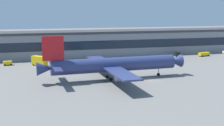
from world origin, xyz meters
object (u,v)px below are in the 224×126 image
(airliner, at_px, (113,65))
(baggage_tug, at_px, (8,63))
(belt_loader, at_px, (204,54))
(crew_van, at_px, (178,54))
(catering_truck, at_px, (40,60))
(follow_me_car, at_px, (53,59))

(airliner, distance_m, baggage_tug, 52.88)
(airliner, distance_m, belt_loader, 71.20)
(crew_van, relative_size, belt_loader, 0.84)
(baggage_tug, relative_size, belt_loader, 0.58)
(catering_truck, bearing_deg, baggage_tug, 160.41)
(crew_van, distance_m, follow_me_car, 63.30)
(crew_van, height_order, follow_me_car, crew_van)
(airliner, xyz_separation_m, baggage_tug, (-36.90, 37.65, -4.06))
(catering_truck, bearing_deg, crew_van, 6.10)
(baggage_tug, distance_m, follow_me_car, 20.25)
(crew_van, bearing_deg, baggage_tug, -178.16)
(belt_loader, bearing_deg, crew_van, 169.51)
(follow_me_car, bearing_deg, airliner, -67.70)
(follow_me_car, height_order, catering_truck, catering_truck)
(belt_loader, distance_m, catering_truck, 83.89)
(baggage_tug, xyz_separation_m, belt_loader, (97.15, 0.09, 0.07))
(crew_van, xyz_separation_m, follow_me_car, (-63.29, 1.20, -0.37))
(airliner, distance_m, crew_van, 61.48)
(airliner, height_order, follow_me_car, airliner)
(baggage_tug, distance_m, belt_loader, 97.15)
(follow_me_car, xyz_separation_m, catering_truck, (-6.47, -8.64, 1.20))
(airliner, bearing_deg, crew_van, 41.08)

